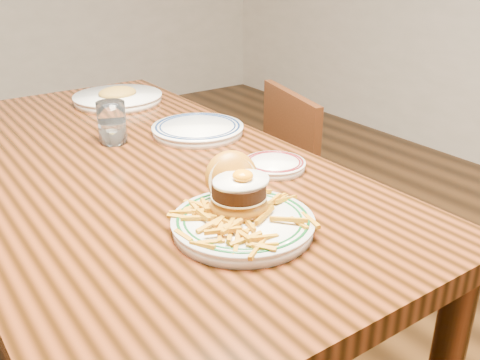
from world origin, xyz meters
TOP-DOWN VIEW (x-y plane):
  - table at (0.00, 0.00)m, footprint 0.85×1.60m
  - chair_right at (0.73, 0.07)m, footprint 0.46×0.46m
  - main_plate at (0.04, -0.45)m, footprint 0.28×0.29m
  - side_plate at (0.27, -0.26)m, footprint 0.15×0.15m
  - rear_plate at (0.26, 0.08)m, footprint 0.27×0.27m
  - water_glass at (0.03, 0.15)m, footprint 0.08×0.08m
  - far_plate at (0.20, 0.53)m, footprint 0.31×0.31m

SIDE VIEW (x-z plane):
  - chair_right at x=0.73m, z-range 0.03..0.84m
  - table at x=0.00m, z-range 0.29..1.04m
  - side_plate at x=0.27m, z-range 0.75..0.78m
  - rear_plate at x=0.26m, z-range 0.75..0.78m
  - far_plate at x=0.20m, z-range 0.74..0.80m
  - main_plate at x=0.04m, z-range 0.72..0.85m
  - water_glass at x=0.03m, z-range 0.74..0.86m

